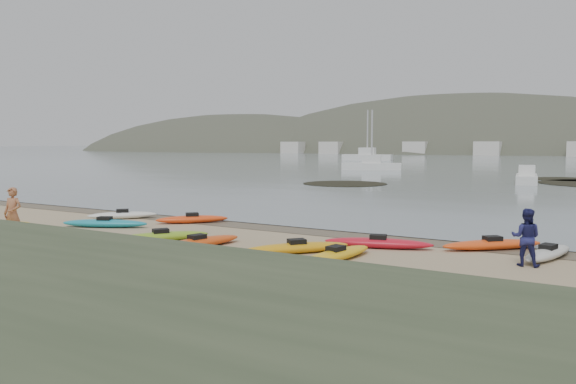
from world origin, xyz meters
The scene contains 7 objects.
ground centered at (0.00, 0.00, 0.00)m, with size 600.00×600.00×0.00m, color tan.
wet_sand centered at (0.00, -0.30, 0.00)m, with size 60.00×60.00×0.00m, color brown.
kayaks centered at (-0.56, -4.06, 0.17)m, with size 21.70×10.27×0.34m.
person_west centered at (-7.11, -7.91, 0.97)m, with size 0.71×0.47×1.94m, color #A96843.
person_east centered at (9.83, -2.92, 0.84)m, with size 0.82×0.64×1.69m, color navy.
kelp_mats centered at (5.56, 33.74, 0.03)m, with size 28.80×23.63×0.04m.
moored_boats centered at (-1.52, 76.02, 0.60)m, with size 98.57×95.05×1.40m.
Camera 1 is at (12.23, -20.26, 3.57)m, focal length 35.00 mm.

